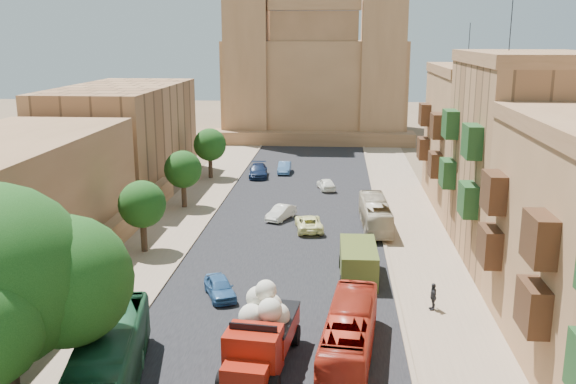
# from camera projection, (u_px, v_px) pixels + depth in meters

# --- Properties ---
(road_surface) EXTENTS (14.00, 140.00, 0.01)m
(road_surface) POSITION_uv_depth(u_px,v_px,m) (292.00, 229.00, 50.28)
(road_surface) COLOR black
(road_surface) RESTS_ON ground
(sidewalk_east) EXTENTS (5.00, 140.00, 0.01)m
(sidewalk_east) POSITION_uv_depth(u_px,v_px,m) (414.00, 232.00, 49.57)
(sidewalk_east) COLOR #8C745C
(sidewalk_east) RESTS_ON ground
(sidewalk_west) EXTENTS (5.00, 140.00, 0.01)m
(sidewalk_west) POSITION_uv_depth(u_px,v_px,m) (173.00, 227.00, 51.00)
(sidewalk_west) COLOR #8C745C
(sidewalk_west) RESTS_ON ground
(kerb_east) EXTENTS (0.25, 140.00, 0.12)m
(kerb_east) POSITION_uv_depth(u_px,v_px,m) (382.00, 231.00, 49.74)
(kerb_east) COLOR #8C745C
(kerb_east) RESTS_ON ground
(kerb_west) EXTENTS (0.25, 140.00, 0.12)m
(kerb_west) POSITION_uv_depth(u_px,v_px,m) (204.00, 227.00, 50.80)
(kerb_west) COLOR #8C745C
(kerb_west) RESTS_ON ground
(townhouse_c) EXTENTS (9.00, 14.00, 17.40)m
(townhouse_c) POSITION_uv_depth(u_px,v_px,m) (526.00, 158.00, 42.59)
(townhouse_c) COLOR #A07048
(townhouse_c) RESTS_ON ground
(townhouse_d) EXTENTS (9.00, 14.00, 15.90)m
(townhouse_d) POSITION_uv_depth(u_px,v_px,m) (480.00, 136.00, 56.33)
(townhouse_d) COLOR #966944
(townhouse_d) RESTS_ON ground
(west_wall) EXTENTS (1.00, 40.00, 1.80)m
(west_wall) POSITION_uv_depth(u_px,v_px,m) (88.00, 257.00, 41.33)
(west_wall) COLOR #966944
(west_wall) RESTS_ON ground
(west_building_mid) EXTENTS (10.00, 22.00, 10.00)m
(west_building_mid) POSITION_uv_depth(u_px,v_px,m) (123.00, 136.00, 64.01)
(west_building_mid) COLOR #A07048
(west_building_mid) RESTS_ON ground
(church) EXTENTS (28.00, 22.50, 36.30)m
(church) POSITION_uv_depth(u_px,v_px,m) (316.00, 72.00, 95.09)
(church) COLOR #966944
(church) RESTS_ON ground
(street_tree_a) EXTENTS (2.82, 2.82, 4.33)m
(street_tree_a) POSITION_uv_depth(u_px,v_px,m) (73.00, 274.00, 32.92)
(street_tree_a) COLOR #38281C
(street_tree_a) RESTS_ON ground
(street_tree_b) EXTENTS (3.31, 3.31, 5.08)m
(street_tree_b) POSITION_uv_depth(u_px,v_px,m) (142.00, 205.00, 44.42)
(street_tree_b) COLOR #38281C
(street_tree_b) RESTS_ON ground
(street_tree_c) EXTENTS (3.29, 3.29, 5.06)m
(street_tree_c) POSITION_uv_depth(u_px,v_px,m) (183.00, 170.00, 56.04)
(street_tree_c) COLOR #38281C
(street_tree_c) RESTS_ON ground
(street_tree_d) EXTENTS (3.45, 3.45, 5.31)m
(street_tree_d) POSITION_uv_depth(u_px,v_px,m) (210.00, 145.00, 67.62)
(street_tree_d) COLOR #38281C
(street_tree_d) RESTS_ON ground
(red_truck) EXTENTS (3.28, 6.82, 3.85)m
(red_truck) POSITION_uv_depth(u_px,v_px,m) (261.00, 333.00, 29.06)
(red_truck) COLOR maroon
(red_truck) RESTS_ON ground
(olive_pickup) EXTENTS (2.39, 5.13, 2.10)m
(olive_pickup) POSITION_uv_depth(u_px,v_px,m) (358.00, 262.00, 39.99)
(olive_pickup) COLOR #4D5A21
(olive_pickup) RESTS_ON ground
(bus_green_north) EXTENTS (4.23, 10.53, 2.86)m
(bus_green_north) POSITION_uv_depth(u_px,v_px,m) (108.00, 363.00, 26.90)
(bus_green_north) COLOR #1C5030
(bus_green_north) RESTS_ON ground
(bus_red_east) EXTENTS (3.04, 9.06, 2.47)m
(bus_red_east) POSITION_uv_depth(u_px,v_px,m) (349.00, 334.00, 29.95)
(bus_red_east) COLOR #B12A19
(bus_red_east) RESTS_ON ground
(bus_cream_east) EXTENTS (2.30, 8.42, 2.32)m
(bus_cream_east) POSITION_uv_depth(u_px,v_px,m) (375.00, 214.00, 50.33)
(bus_cream_east) COLOR #C4B598
(bus_cream_east) RESTS_ON ground
(car_blue_a) EXTENTS (2.66, 3.79, 1.20)m
(car_blue_a) POSITION_uv_depth(u_px,v_px,m) (220.00, 287.00, 37.18)
(car_blue_a) COLOR #306095
(car_blue_a) RESTS_ON ground
(car_white_a) EXTENTS (2.45, 3.66, 1.14)m
(car_white_a) POSITION_uv_depth(u_px,v_px,m) (281.00, 213.00, 52.90)
(car_white_a) COLOR white
(car_white_a) RESTS_ON ground
(car_cream) EXTENTS (2.53, 4.46, 1.18)m
(car_cream) POSITION_uv_depth(u_px,v_px,m) (309.00, 223.00, 49.96)
(car_cream) COLOR #FFFCAC
(car_cream) RESTS_ON ground
(car_dkblue) EXTENTS (2.32, 4.84, 1.36)m
(car_dkblue) POSITION_uv_depth(u_px,v_px,m) (258.00, 171.00, 68.73)
(car_dkblue) COLOR #11203F
(car_dkblue) RESTS_ON ground
(car_white_b) EXTENTS (2.15, 3.66, 1.17)m
(car_white_b) POSITION_uv_depth(u_px,v_px,m) (326.00, 184.00, 62.96)
(car_white_b) COLOR white
(car_white_b) RESTS_ON ground
(car_blue_b) EXTENTS (1.32, 3.71, 1.22)m
(car_blue_b) POSITION_uv_depth(u_px,v_px,m) (284.00, 168.00, 70.67)
(car_blue_b) COLOR teal
(car_blue_b) RESTS_ON ground
(pedestrian_c) EXTENTS (0.47, 0.95, 1.57)m
(pedestrian_c) POSITION_uv_depth(u_px,v_px,m) (433.00, 297.00, 35.39)
(pedestrian_c) COLOR #2E2E32
(pedestrian_c) RESTS_ON ground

